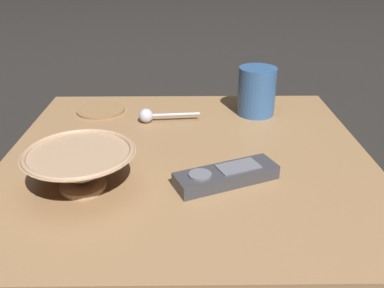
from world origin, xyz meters
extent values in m
plane|color=black|center=(0.00, 0.00, 0.00)|extent=(6.00, 6.00, 0.00)
cube|color=#936D47|center=(0.00, 0.00, 0.02)|extent=(0.61, 0.63, 0.04)
cylinder|color=tan|center=(-0.11, 0.16, 0.04)|extent=(0.07, 0.07, 0.01)
cone|color=tan|center=(-0.11, 0.16, 0.07)|extent=(0.16, 0.16, 0.05)
torus|color=tan|center=(-0.11, 0.16, 0.10)|extent=(0.16, 0.16, 0.01)
cylinder|color=#33598C|center=(0.19, -0.15, 0.09)|extent=(0.08, 0.08, 0.10)
cylinder|color=silver|center=(0.15, 0.03, 0.05)|extent=(0.01, 0.10, 0.01)
sphere|color=silver|center=(0.15, 0.08, 0.05)|extent=(0.03, 0.03, 0.03)
cube|color=#38383D|center=(-0.09, -0.06, 0.05)|extent=(0.11, 0.17, 0.02)
cylinder|color=slate|center=(-0.11, -0.02, 0.06)|extent=(0.03, 0.03, 0.00)
cube|color=slate|center=(-0.08, -0.08, 0.06)|extent=(0.06, 0.07, 0.00)
cylinder|color=olive|center=(0.21, 0.19, 0.04)|extent=(0.10, 0.10, 0.01)
camera|label=1|loc=(-0.64, 0.00, 0.37)|focal=38.61mm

